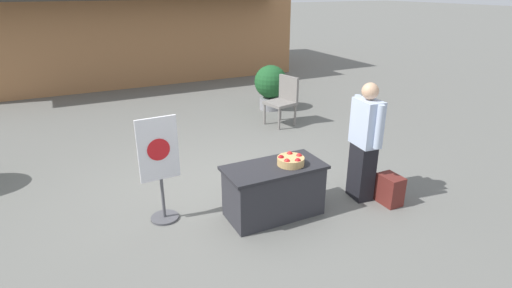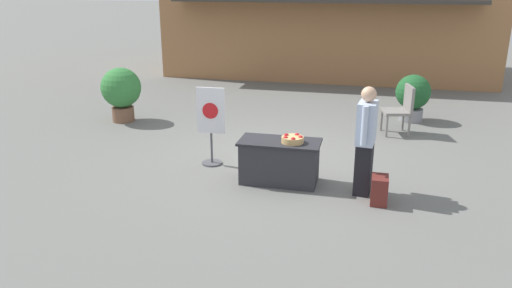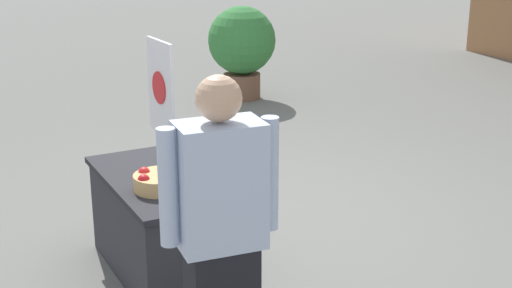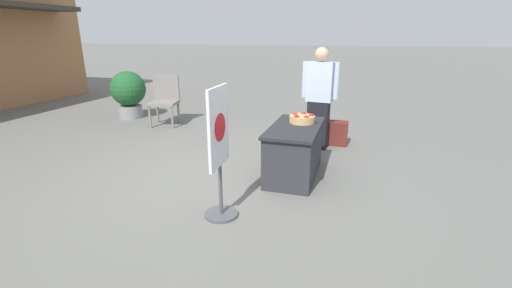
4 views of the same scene
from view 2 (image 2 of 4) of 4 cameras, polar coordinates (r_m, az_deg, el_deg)
ground_plane at (r=9.14m, az=1.41°, el=-1.82°), size 120.00×120.00×0.00m
storefront_building at (r=17.97m, az=8.49°, el=14.75°), size 10.53×5.78×4.11m
display_table at (r=8.06m, az=2.70°, el=-1.99°), size 1.30×0.64×0.70m
apple_basket at (r=7.85m, az=4.20°, el=0.54°), size 0.35×0.35×0.13m
person_visitor at (r=7.64m, az=12.41°, el=0.40°), size 0.30×0.61×1.68m
backpack at (r=7.57m, az=13.91°, el=-5.13°), size 0.24×0.34×0.42m
poster_board at (r=8.75m, az=-5.17°, el=2.24°), size 0.50×0.36×1.39m
patio_chair at (r=10.95m, az=16.30°, el=4.07°), size 0.66×0.66×1.04m
potted_plant_far_right at (r=11.85m, az=-15.15°, el=5.95°), size 0.91×0.91×1.25m
potted_plant_near_left at (r=12.06m, az=17.48°, el=5.35°), size 0.79×0.79×1.08m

